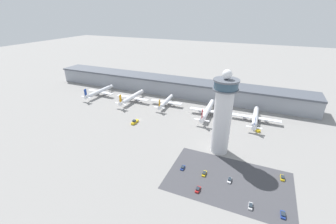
{
  "coord_description": "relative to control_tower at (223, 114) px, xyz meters",
  "views": [
    {
      "loc": [
        87.26,
        -140.92,
        82.71
      ],
      "look_at": [
        22.29,
        10.09,
        7.0
      ],
      "focal_mm": 24.0,
      "sensor_mm": 36.0,
      "label": 1
    }
  ],
  "objects": [
    {
      "name": "car_white_wagon",
      "position": [
        -2.63,
        -25.93,
        -25.44
      ],
      "size": [
        1.81,
        4.62,
        1.41
      ],
      "color": "black",
      "rests_on": "ground"
    },
    {
      "name": "car_red_hatchback",
      "position": [
        -15.2,
        -25.86,
        -25.46
      ],
      "size": [
        1.97,
        4.27,
        1.37
      ],
      "color": "black",
      "rests_on": "ground"
    },
    {
      "name": "car_green_van",
      "position": [
        22.7,
        -39.43,
        -25.39
      ],
      "size": [
        1.72,
        4.26,
        1.54
      ],
      "color": "black",
      "rests_on": "ground"
    },
    {
      "name": "parking_lot_surface",
      "position": [
        10.49,
        -25.76,
        -25.99
      ],
      "size": [
        64.0,
        40.0,
        0.01
      ],
      "primitive_type": "cube",
      "color": "#424247",
      "rests_on": "ground"
    },
    {
      "name": "airplane_gate_bravo",
      "position": [
        -94.99,
        49.86,
        -21.45
      ],
      "size": [
        34.21,
        39.07,
        13.3
      ],
      "color": "white",
      "rests_on": "ground"
    },
    {
      "name": "airplane_gate_alpha",
      "position": [
        -134.73,
        50.81,
        -21.37
      ],
      "size": [
        31.24,
        39.95,
        12.94
      ],
      "color": "silver",
      "rests_on": "ground"
    },
    {
      "name": "airplane_gate_delta",
      "position": [
        -19.97,
        48.58,
        -21.4
      ],
      "size": [
        30.93,
        42.95,
        13.71
      ],
      "color": "white",
      "rests_on": "ground"
    },
    {
      "name": "car_yellow_taxi",
      "position": [
        36.23,
        -38.7,
        -25.46
      ],
      "size": [
        1.95,
        4.45,
        1.38
      ],
      "color": "black",
      "rests_on": "ground"
    },
    {
      "name": "car_maroon_suv",
      "position": [
        -2.42,
        -38.9,
        -25.38
      ],
      "size": [
        1.98,
        4.5,
        1.56
      ],
      "color": "black",
      "rests_on": "ground"
    },
    {
      "name": "service_truck_catering",
      "position": [
        20.31,
        37.19,
        -24.9
      ],
      "size": [
        6.22,
        6.64,
        3.14
      ],
      "color": "black",
      "rests_on": "ground"
    },
    {
      "name": "service_truck_fuel",
      "position": [
        -69.2,
        11.61,
        -24.95
      ],
      "size": [
        2.78,
        7.86,
        2.98
      ],
      "color": "black",
      "rests_on": "ground"
    },
    {
      "name": "car_silver_sedan",
      "position": [
        36.67,
        -12.8,
        -25.38
      ],
      "size": [
        1.96,
        4.75,
        1.56
      ],
      "color": "black",
      "rests_on": "ground"
    },
    {
      "name": "ground_plane",
      "position": [
        -69.56,
        17.41,
        -25.99
      ],
      "size": [
        1000.0,
        1000.0,
        0.0
      ],
      "primitive_type": "plane",
      "color": "gray"
    },
    {
      "name": "airplane_gate_echo",
      "position": [
        18.22,
        51.79,
        -22.08
      ],
      "size": [
        38.96,
        39.22,
        12.53
      ],
      "color": "silver",
      "rests_on": "ground"
    },
    {
      "name": "airplane_gate_charlie",
      "position": [
        -60.84,
        53.96,
        -22.06
      ],
      "size": [
        30.68,
        33.04,
        11.49
      ],
      "color": "silver",
      "rests_on": "ground"
    },
    {
      "name": "terminal_building",
      "position": [
        -69.56,
        87.41,
        -17.68
      ],
      "size": [
        276.14,
        25.0,
        16.42
      ],
      "color": "#9399A3",
      "rests_on": "ground"
    },
    {
      "name": "car_grey_coupe",
      "position": [
        11.01,
        -25.73,
        -25.41
      ],
      "size": [
        1.86,
        4.5,
        1.51
      ],
      "color": "black",
      "rests_on": "ground"
    },
    {
      "name": "control_tower",
      "position": [
        0.0,
        0.0,
        0.0
      ],
      "size": [
        14.67,
        14.67,
        52.77
      ],
      "color": "silver",
      "rests_on": "ground"
    }
  ]
}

